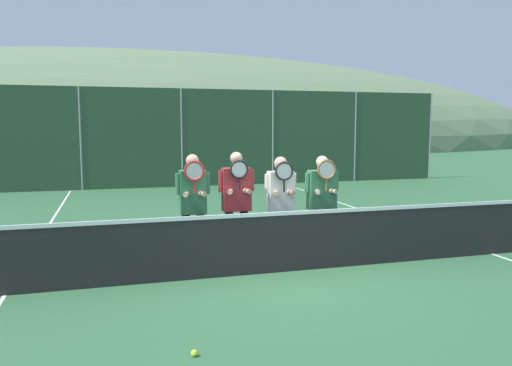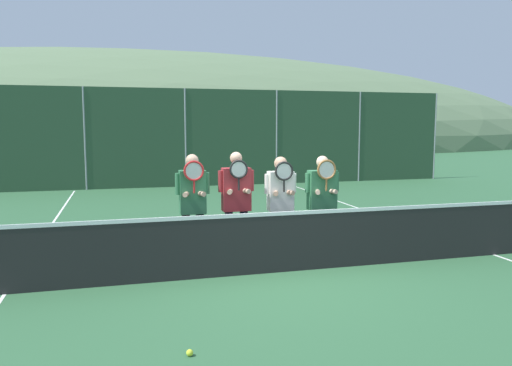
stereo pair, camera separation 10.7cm
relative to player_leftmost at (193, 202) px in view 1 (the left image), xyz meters
The scene contains 14 objects.
ground_plane 1.77m from the player_leftmost, 26.94° to the right, with size 120.00×120.00×0.00m, color #2D5B38.
hill_distant 55.04m from the player_leftmost, 88.68° to the left, with size 108.50×60.28×21.10m.
clubhouse_building 18.52m from the player_leftmost, 82.14° to the left, with size 18.38×5.50×3.36m.
fence_back 10.72m from the player_leftmost, 83.21° to the left, with size 21.06×0.06×3.58m.
tennis_net 1.53m from the player_leftmost, 26.94° to the right, with size 10.45×0.09×1.04m.
court_line_left_sideline 3.68m from the player_leftmost, 138.01° to the left, with size 0.05×16.00×0.01m, color white.
court_line_right_sideline 5.76m from the player_leftmost, 24.61° to the left, with size 0.05×16.00×0.01m, color white.
player_leftmost is the anchor object (origin of this frame).
player_center_left 0.70m from the player_leftmost, ahead, with size 0.59×0.34×1.82m.
player_center_right 1.47m from the player_leftmost, ahead, with size 0.55×0.34×1.73m.
player_rightmost 2.18m from the player_leftmost, ahead, with size 0.60×0.34×1.74m.
car_left_of_center 12.94m from the player_leftmost, 93.93° to the left, with size 4.51×1.94×1.75m.
car_center 13.35m from the player_leftmost, 71.76° to the left, with size 4.72×1.95×1.77m.
tennis_ball_on_court 3.28m from the player_leftmost, 98.95° to the right, with size 0.07×0.07×0.07m.
Camera 1 is at (-2.45, -7.05, 2.23)m, focal length 35.00 mm.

